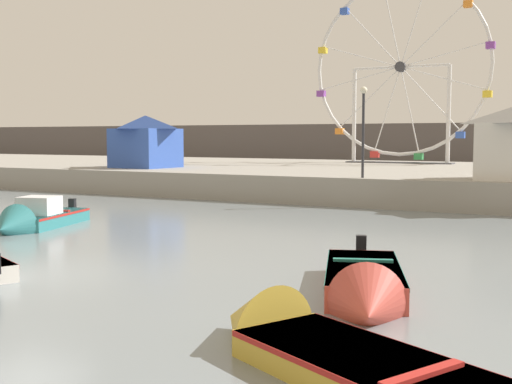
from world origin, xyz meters
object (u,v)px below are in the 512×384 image
object	(u,v)px
ferris_wheel_white_frame	(401,70)
motorboat_teal_painted	(33,220)
motorboat_mustard_yellow	(318,350)
carnival_booth_blue_tent	(146,140)
promenade_lamp_near	(363,119)
motorboat_faded_red	(365,288)

from	to	relation	value
ferris_wheel_white_frame	motorboat_teal_painted	bearing A→B (deg)	-98.91
motorboat_mustard_yellow	carnival_booth_blue_tent	bearing A→B (deg)	-21.98
carnival_booth_blue_tent	motorboat_mustard_yellow	bearing A→B (deg)	-44.56
motorboat_teal_painted	promenade_lamp_near	distance (m)	14.66
motorboat_mustard_yellow	motorboat_faded_red	distance (m)	3.67
ferris_wheel_white_frame	carnival_booth_blue_tent	bearing A→B (deg)	-130.43
motorboat_faded_red	ferris_wheel_white_frame	xyz separation A→B (m)	(-8.62, 33.10, 7.43)
promenade_lamp_near	motorboat_faded_red	bearing A→B (deg)	-71.12
promenade_lamp_near	carnival_booth_blue_tent	bearing A→B (deg)	166.94
promenade_lamp_near	motorboat_teal_painted	bearing A→B (deg)	-122.37
motorboat_teal_painted	carnival_booth_blue_tent	size ratio (longest dim) A/B	1.28
motorboat_teal_painted	motorboat_faded_red	bearing A→B (deg)	56.57
carnival_booth_blue_tent	motorboat_teal_painted	bearing A→B (deg)	-61.83
motorboat_mustard_yellow	motorboat_faded_red	xyz separation A→B (m)	(-0.55, 3.63, 0.06)
motorboat_teal_painted	carnival_booth_blue_tent	world-z (taller)	carnival_booth_blue_tent
carnival_booth_blue_tent	motorboat_faded_red	bearing A→B (deg)	-40.47
ferris_wheel_white_frame	carnival_booth_blue_tent	world-z (taller)	ferris_wheel_white_frame
motorboat_teal_painted	motorboat_mustard_yellow	bearing A→B (deg)	44.54
motorboat_faded_red	ferris_wheel_white_frame	world-z (taller)	ferris_wheel_white_frame
motorboat_teal_painted	motorboat_faded_red	world-z (taller)	motorboat_teal_painted
carnival_booth_blue_tent	promenade_lamp_near	size ratio (longest dim) A/B	0.93
motorboat_faded_red	carnival_booth_blue_tent	size ratio (longest dim) A/B	1.35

